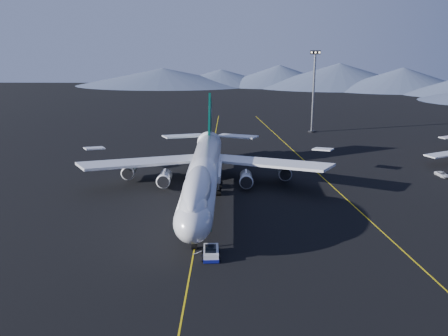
{
  "coord_description": "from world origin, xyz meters",
  "views": [
    {
      "loc": [
        6.56,
        -103.96,
        35.72
      ],
      "look_at": [
        4.44,
        3.51,
        6.0
      ],
      "focal_mm": 40.0,
      "sensor_mm": 36.0,
      "label": 1
    }
  ],
  "objects_px": {
    "boeing_747": "(203,173)",
    "pushback_tug": "(211,253)",
    "floodlight_mast": "(314,91)",
    "service_van": "(442,174)"
  },
  "relations": [
    {
      "from": "pushback_tug",
      "to": "floodlight_mast",
      "type": "relative_size",
      "value": 0.18
    },
    {
      "from": "boeing_747",
      "to": "service_van",
      "type": "xyz_separation_m",
      "value": [
        59.36,
        18.13,
        -5.21
      ]
    },
    {
      "from": "boeing_747",
      "to": "pushback_tug",
      "type": "distance_m",
      "value": 30.12
    },
    {
      "from": "service_van",
      "to": "floodlight_mast",
      "type": "bearing_deg",
      "value": 102.32
    },
    {
      "from": "floodlight_mast",
      "to": "service_van",
      "type": "bearing_deg",
      "value": -66.89
    },
    {
      "from": "service_van",
      "to": "floodlight_mast",
      "type": "xyz_separation_m",
      "value": [
        -24.36,
        57.09,
        14.08
      ]
    },
    {
      "from": "pushback_tug",
      "to": "boeing_747",
      "type": "bearing_deg",
      "value": 92.85
    },
    {
      "from": "service_van",
      "to": "boeing_747",
      "type": "bearing_deg",
      "value": -173.8
    },
    {
      "from": "boeing_747",
      "to": "service_van",
      "type": "relative_size",
      "value": 16.53
    },
    {
      "from": "service_van",
      "to": "floodlight_mast",
      "type": "relative_size",
      "value": 0.15
    }
  ]
}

